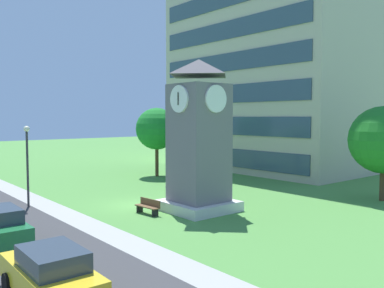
% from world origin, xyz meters
% --- Properties ---
extents(ground_plane, '(160.00, 160.00, 0.00)m').
position_xyz_m(ground_plane, '(0.00, 0.00, 0.00)').
color(ground_plane, '#4C893D').
extents(kerb_strip, '(120.00, 1.60, 0.01)m').
position_xyz_m(kerb_strip, '(0.00, -4.58, 0.00)').
color(kerb_strip, '#9E9E99').
rests_on(kerb_strip, ground).
extents(office_building, '(21.28, 14.96, 28.80)m').
position_xyz_m(office_building, '(-7.32, 22.88, 14.40)').
color(office_building, beige).
rests_on(office_building, ground).
extents(clock_tower, '(3.88, 3.88, 9.10)m').
position_xyz_m(clock_tower, '(3.69, 2.05, 4.02)').
color(clock_tower, slate).
rests_on(clock_tower, ground).
extents(park_bench, '(1.83, 0.63, 0.88)m').
position_xyz_m(park_bench, '(2.54, -0.86, 0.46)').
color(park_bench, brown).
rests_on(park_bench, ground).
extents(street_lamp, '(0.36, 0.36, 5.12)m').
position_xyz_m(street_lamp, '(-3.92, -5.60, 3.23)').
color(street_lamp, '#333338').
rests_on(street_lamp, ground).
extents(tree_by_building, '(3.18, 3.18, 4.89)m').
position_xyz_m(tree_by_building, '(-4.06, 7.96, 3.28)').
color(tree_by_building, '#513823').
rests_on(tree_by_building, ground).
extents(tree_streetside, '(3.99, 3.99, 6.56)m').
position_xyz_m(tree_streetside, '(-9.83, 8.39, 4.55)').
color(tree_streetside, '#513823').
rests_on(tree_streetside, ground).
extents(tree_near_tower, '(4.56, 4.56, 6.43)m').
position_xyz_m(tree_near_tower, '(9.46, 13.50, 4.14)').
color(tree_near_tower, '#513823').
rests_on(tree_near_tower, ground).
extents(parked_car_yellow, '(4.58, 2.02, 1.69)m').
position_xyz_m(parked_car_yellow, '(10.10, -9.47, 0.86)').
color(parked_car_yellow, gold).
rests_on(parked_car_yellow, ground).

